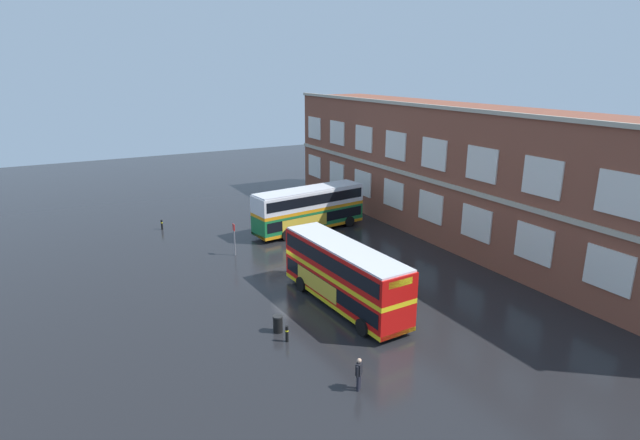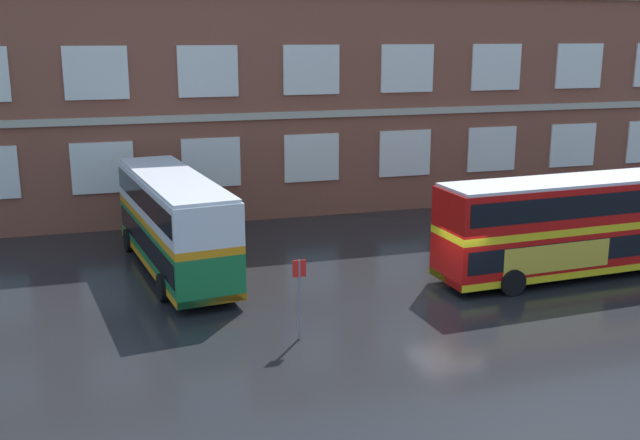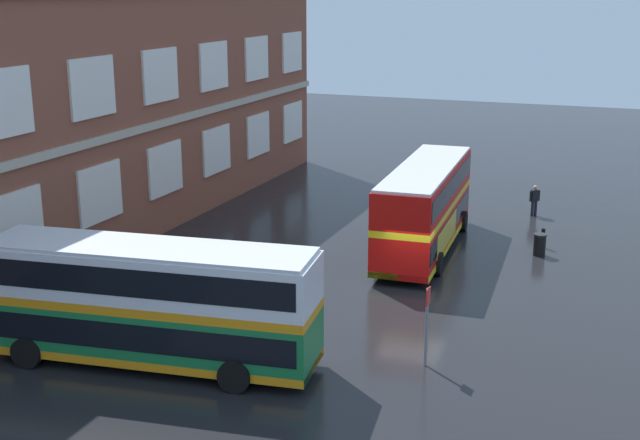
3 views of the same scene
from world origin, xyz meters
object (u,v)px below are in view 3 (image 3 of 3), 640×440
object	(u,v)px
station_litter_bin	(540,245)
waiting_passenger	(535,199)
double_decker_middle	(425,206)
double_decker_near	(150,302)
safety_bollard_east	(543,238)
bus_stand_flag	(427,319)

from	to	relation	value
station_litter_bin	waiting_passenger	bearing A→B (deg)	9.35
double_decker_middle	station_litter_bin	bearing A→B (deg)	-76.84
double_decker_middle	waiting_passenger	xyz separation A→B (m)	(8.19, -4.04, -1.22)
waiting_passenger	station_litter_bin	size ratio (longest dim) A/B	1.65
double_decker_near	station_litter_bin	distance (m)	19.53
double_decker_middle	safety_bollard_east	bearing A→B (deg)	-64.46
double_decker_middle	waiting_passenger	world-z (taller)	double_decker_middle
waiting_passenger	station_litter_bin	bearing A→B (deg)	-170.65
double_decker_near	safety_bollard_east	distance (m)	20.60
waiting_passenger	double_decker_near	bearing A→B (deg)	158.31
double_decker_middle	bus_stand_flag	size ratio (longest dim) A/B	4.12
waiting_passenger	safety_bollard_east	size ratio (longest dim) A/B	1.79
bus_stand_flag	safety_bollard_east	world-z (taller)	bus_stand_flag
station_litter_bin	double_decker_near	bearing A→B (deg)	147.51
waiting_passenger	station_litter_bin	xyz separation A→B (m)	(-6.98, -1.15, -0.41)
double_decker_middle	bus_stand_flag	world-z (taller)	double_decker_middle
waiting_passenger	double_decker_middle	bearing A→B (deg)	153.76
waiting_passenger	bus_stand_flag	bearing A→B (deg)	177.56
station_litter_bin	safety_bollard_east	size ratio (longest dim) A/B	1.08
waiting_passenger	safety_bollard_east	xyz separation A→B (m)	(-5.71, -1.15, -0.44)
double_decker_middle	bus_stand_flag	distance (m)	12.52
double_decker_near	safety_bollard_east	xyz separation A→B (m)	(17.68, -10.45, -1.66)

